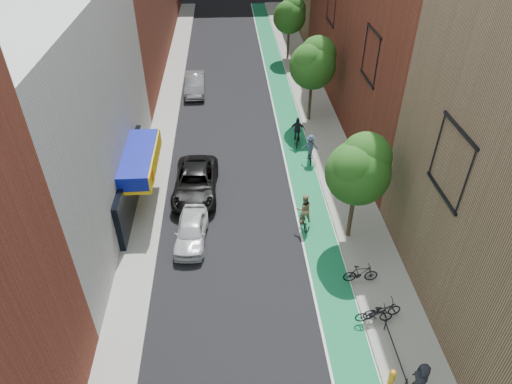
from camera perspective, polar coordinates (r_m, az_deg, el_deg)
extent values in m
cube|color=#12693D|center=(39.25, 3.76, 10.20)|extent=(2.00, 68.00, 0.01)
cube|color=gray|center=(39.26, -11.09, 9.69)|extent=(2.00, 68.00, 0.15)
cube|color=gray|center=(39.60, 7.42, 10.33)|extent=(3.00, 68.00, 0.15)
cube|color=silver|center=(27.48, -25.35, 8.37)|extent=(8.00, 20.00, 12.00)
cylinder|color=#332619|center=(25.41, 11.79, -2.74)|extent=(0.24, 0.24, 3.30)
sphere|color=#1E5316|center=(23.81, 12.59, 2.34)|extent=(3.36, 3.36, 3.36)
sphere|color=#1E5316|center=(23.77, 13.58, 4.21)|extent=(2.64, 2.64, 2.64)
sphere|color=#1E5316|center=(23.23, 12.21, 2.88)|extent=(2.40, 2.40, 2.40)
cylinder|color=#332619|center=(36.96, 6.75, 11.24)|extent=(0.24, 0.24, 3.47)
sphere|color=#1E5316|center=(35.83, 7.09, 15.37)|extent=(3.53, 3.53, 3.53)
sphere|color=#1E5316|center=(35.92, 7.75, 16.67)|extent=(2.77, 2.77, 2.77)
sphere|color=#1E5316|center=(35.32, 6.74, 15.96)|extent=(2.52, 2.52, 2.52)
cylinder|color=#332619|center=(49.85, 4.04, 18.05)|extent=(0.24, 0.24, 3.19)
sphere|color=#1E5316|center=(49.07, 4.18, 20.97)|extent=(3.25, 3.25, 3.25)
sphere|color=#1E5316|center=(49.23, 4.67, 21.84)|extent=(2.55, 2.55, 2.55)
sphere|color=#1E5316|center=(48.62, 3.87, 21.40)|extent=(2.32, 2.32, 2.32)
imported|color=silver|center=(25.54, -8.10, -4.81)|extent=(1.93, 4.22, 1.40)
imported|color=black|center=(28.94, -7.57, 1.16)|extent=(2.87, 5.89, 1.61)
imported|color=gray|center=(42.43, -7.65, 13.24)|extent=(1.77, 4.87, 1.59)
imported|color=black|center=(26.45, 5.93, -3.63)|extent=(0.60, 1.52, 0.89)
imported|color=tan|center=(25.99, 6.01, -2.08)|extent=(0.99, 0.82, 1.86)
imported|color=black|center=(34.06, 5.17, 6.55)|extent=(0.95, 1.79, 0.89)
imported|color=black|center=(33.74, 5.22, 7.83)|extent=(1.14, 0.67, 1.83)
imported|color=black|center=(32.16, 6.75, 4.52)|extent=(0.52, 1.60, 0.95)
imported|color=#3A4E69|center=(31.87, 6.81, 5.72)|extent=(1.13, 0.68, 1.70)
imported|color=black|center=(22.15, 14.53, -14.60)|extent=(1.73, 0.64, 0.90)
imported|color=black|center=(23.60, 12.96, -9.89)|extent=(1.77, 0.51, 1.06)
imported|color=black|center=(22.37, 15.49, -14.01)|extent=(1.91, 0.88, 0.97)
imported|color=black|center=(20.18, 19.92, -21.21)|extent=(0.62, 0.91, 1.80)
cylinder|color=orange|center=(20.61, 16.59, -21.43)|extent=(0.26, 0.26, 0.60)
sphere|color=orange|center=(20.31, 16.78, -20.87)|extent=(0.28, 0.28, 0.28)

